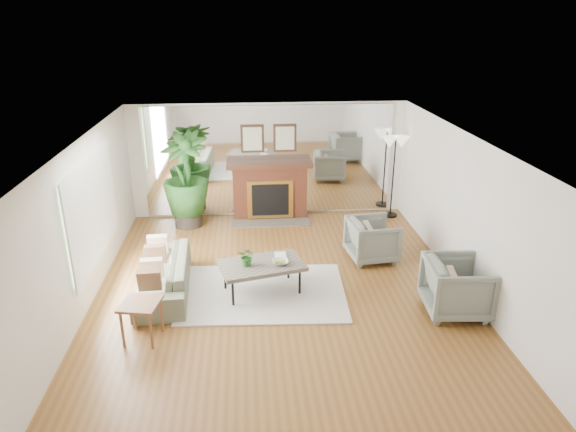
{
  "coord_description": "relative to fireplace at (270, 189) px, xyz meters",
  "views": [
    {
      "loc": [
        -0.51,
        -7.42,
        4.24
      ],
      "look_at": [
        0.17,
        0.6,
        1.06
      ],
      "focal_mm": 32.0,
      "sensor_mm": 36.0,
      "label": 1
    }
  ],
  "objects": [
    {
      "name": "fireplace",
      "position": [
        0.0,
        0.0,
        0.0
      ],
      "size": [
        1.85,
        0.83,
        2.05
      ],
      "color": "brown",
      "rests_on": "ground"
    },
    {
      "name": "potted_ficus",
      "position": [
        -1.76,
        -0.34,
        0.42
      ],
      "size": [
        1.23,
        1.23,
        2.02
      ],
      "color": "black",
      "rests_on": "ground"
    },
    {
      "name": "sofa",
      "position": [
        -1.9,
        -3.15,
        -0.36
      ],
      "size": [
        0.9,
        2.07,
        0.59
      ],
      "primitive_type": "imported",
      "rotation": [
        0.0,
        0.0,
        -1.52
      ],
      "color": "slate",
      "rests_on": "ground"
    },
    {
      "name": "ground",
      "position": [
        0.0,
        -3.26,
        -0.66
      ],
      "size": [
        7.0,
        7.0,
        0.0
      ],
      "primitive_type": "plane",
      "color": "brown",
      "rests_on": "ground"
    },
    {
      "name": "fruit_bowl",
      "position": [
        -0.01,
        -3.37,
        -0.1
      ],
      "size": [
        0.27,
        0.27,
        0.06
      ],
      "primitive_type": "imported",
      "rotation": [
        0.0,
        0.0,
        0.03
      ],
      "color": "brown",
      "rests_on": "coffee_table"
    },
    {
      "name": "coffee_table",
      "position": [
        -0.31,
        -3.33,
        -0.18
      ],
      "size": [
        1.47,
        1.07,
        0.53
      ],
      "rotation": [
        0.0,
        0.0,
        0.25
      ],
      "color": "#665B51",
      "rests_on": "ground"
    },
    {
      "name": "wall_back",
      "position": [
        0.0,
        0.23,
        0.59
      ],
      "size": [
        6.0,
        0.02,
        2.5
      ],
      "primitive_type": "cube",
      "color": "silver",
      "rests_on": "ground"
    },
    {
      "name": "window_panel",
      "position": [
        -2.96,
        -2.86,
        0.69
      ],
      "size": [
        0.04,
        2.4,
        1.5
      ],
      "primitive_type": "cube",
      "color": "#B2E09E",
      "rests_on": "wall_left"
    },
    {
      "name": "side_table",
      "position": [
        -2.01,
        -4.47,
        -0.17
      ],
      "size": [
        0.6,
        0.6,
        0.58
      ],
      "rotation": [
        0.0,
        0.0,
        -0.2
      ],
      "color": "brown",
      "rests_on": "ground"
    },
    {
      "name": "floor_lamp",
      "position": [
        2.7,
        -0.16,
        0.89
      ],
      "size": [
        0.59,
        0.33,
        1.82
      ],
      "color": "black",
      "rests_on": "ground"
    },
    {
      "name": "armchair_back",
      "position": [
        1.77,
        -2.26,
        -0.27
      ],
      "size": [
        0.95,
        0.93,
        0.78
      ],
      "primitive_type": "imported",
      "rotation": [
        0.0,
        0.0,
        1.69
      ],
      "color": "gray",
      "rests_on": "ground"
    },
    {
      "name": "area_rug",
      "position": [
        -0.29,
        -3.36,
        -0.65
      ],
      "size": [
        2.75,
        2.03,
        0.03
      ],
      "primitive_type": "cube",
      "rotation": [
        0.0,
        0.0,
        -0.06
      ],
      "color": "silver",
      "rests_on": "ground"
    },
    {
      "name": "armchair_front",
      "position": [
        2.6,
        -4.16,
        -0.23
      ],
      "size": [
        1.0,
        0.98,
        0.85
      ],
      "primitive_type": "imported",
      "rotation": [
        0.0,
        0.0,
        1.5
      ],
      "color": "gray",
      "rests_on": "ground"
    },
    {
      "name": "book",
      "position": [
        -0.08,
        -3.09,
        -0.12
      ],
      "size": [
        0.19,
        0.26,
        0.02
      ],
      "primitive_type": "imported",
      "rotation": [
        0.0,
        0.0,
        -0.0
      ],
      "color": "brown",
      "rests_on": "coffee_table"
    },
    {
      "name": "wall_right",
      "position": [
        2.99,
        -3.26,
        0.59
      ],
      "size": [
        0.02,
        7.0,
        2.5
      ],
      "primitive_type": "cube",
      "color": "silver",
      "rests_on": "ground"
    },
    {
      "name": "tabletop_plant",
      "position": [
        -0.53,
        -3.37,
        0.02
      ],
      "size": [
        0.34,
        0.32,
        0.31
      ],
      "primitive_type": "imported",
      "rotation": [
        0.0,
        0.0,
        -0.32
      ],
      "color": "#306625",
      "rests_on": "coffee_table"
    },
    {
      "name": "mirror_panel",
      "position": [
        0.0,
        0.21,
        0.59
      ],
      "size": [
        5.4,
        0.04,
        2.4
      ],
      "primitive_type": "cube",
      "color": "silver",
      "rests_on": "wall_back"
    },
    {
      "name": "wall_left",
      "position": [
        -2.99,
        -3.26,
        0.59
      ],
      "size": [
        0.02,
        7.0,
        2.5
      ],
      "primitive_type": "cube",
      "color": "silver",
      "rests_on": "ground"
    }
  ]
}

